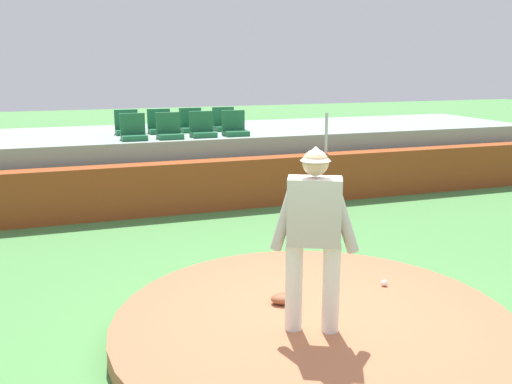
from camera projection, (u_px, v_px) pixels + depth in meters
The scene contains 16 objects.
ground_plane at pixel (314, 337), 5.66m from camera, with size 60.00×60.00×0.00m, color #488442.
pitchers_mound at pixel (314, 327), 5.63m from camera, with size 4.10×4.10×0.22m, color #A76241.
pitcher at pixel (314, 227), 5.11m from camera, with size 0.80×0.46×1.79m.
baseball at pixel (384, 283), 6.39m from camera, with size 0.07×0.07×0.07m, color white.
fielding_glove at pixel (285, 299), 5.92m from camera, with size 0.30×0.20×0.11m, color brown.
brick_barrier at pixel (197, 186), 10.39m from camera, with size 17.21×0.40×0.95m, color brown.
fence_post_right at pixel (326, 133), 11.02m from camera, with size 0.06×0.06×0.82m, color silver.
bleacher_platform at pixel (176, 160), 12.27m from camera, with size 16.46×3.29×1.28m, color gray.
stadium_chair_0 at pixel (133, 131), 10.73m from camera, with size 0.48×0.44×0.50m.
stadium_chair_1 at pixel (169, 130), 10.93m from camera, with size 0.48×0.44×0.50m.
stadium_chair_2 at pixel (202, 129), 11.19m from camera, with size 0.48×0.44×0.50m.
stadium_chair_3 at pixel (235, 128), 11.39m from camera, with size 0.48×0.44×0.50m.
stadium_chair_4 at pixel (127, 126), 11.57m from camera, with size 0.48×0.44×0.50m.
stadium_chair_5 at pixel (160, 126), 11.75m from camera, with size 0.48×0.44×0.50m.
stadium_chair_6 at pixel (191, 124), 12.01m from camera, with size 0.48×0.44×0.50m.
stadium_chair_7 at pixel (224, 123), 12.24m from camera, with size 0.48×0.44×0.50m.
Camera 1 is at (-2.23, -4.70, 2.73)m, focal length 38.84 mm.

